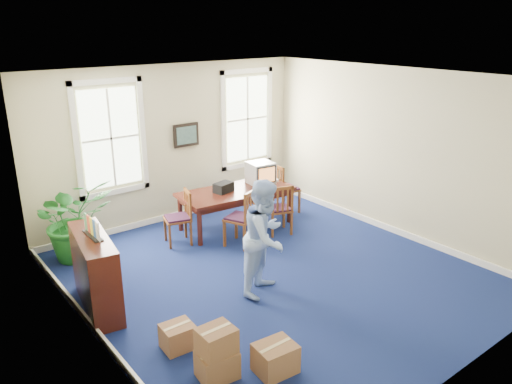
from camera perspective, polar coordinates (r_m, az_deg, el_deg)
floor at (r=8.41m, az=2.01°, el=-9.28°), size 6.50×6.50×0.00m
ceiling at (r=7.45m, az=2.30°, el=12.97°), size 6.50×6.50×0.00m
wall_back at (r=10.38m, az=-9.53°, el=5.46°), size 6.50×0.00×6.50m
wall_front at (r=5.86m, az=23.20°, el=-6.57°), size 6.50×0.00×6.50m
wall_left at (r=6.39m, az=-18.98°, el=-3.95°), size 0.00×6.50×6.50m
wall_right at (r=9.91m, az=15.58°, el=4.38°), size 0.00×6.50×6.50m
baseboard_back at (r=10.81m, az=-9.01°, el=-2.53°), size 6.00×0.04×0.12m
baseboard_left at (r=7.11m, az=-17.39°, el=-15.43°), size 0.04×6.50×0.12m
baseboard_right at (r=10.37m, az=14.73°, el=-3.91°), size 0.04×6.50×0.12m
window_left at (r=9.77m, az=-16.28°, el=5.92°), size 1.40×0.12×2.20m
window_right at (r=11.31m, az=-1.04°, el=8.36°), size 1.40×0.12×2.20m
wall_picture at (r=10.45m, az=-7.99°, el=6.46°), size 0.58×0.06×0.48m
conference_table at (r=10.11m, az=-2.30°, el=-1.86°), size 2.36×1.22×0.78m
crt_tv at (r=10.33m, az=0.52°, el=2.22°), size 0.55×0.59×0.45m
game_console at (r=10.54m, az=2.01°, el=1.41°), size 0.21×0.23×0.05m
equipment_bag at (r=9.85m, az=-3.74°, el=0.53°), size 0.43×0.33×0.19m
chair_near_left at (r=9.21m, az=-1.83°, el=-2.91°), size 0.65×0.65×1.10m
chair_near_right at (r=9.76m, az=2.59°, el=-1.87°), size 0.58×0.58×1.02m
chair_end_left at (r=9.40m, az=-8.99°, el=-2.93°), size 0.57×0.57×1.02m
chair_end_right at (r=10.85m, az=3.47°, el=0.44°), size 0.54×0.54×1.08m
man at (r=7.52m, az=1.10°, el=-5.17°), size 1.09×1.00×1.80m
credenza at (r=7.58m, az=-17.87°, el=-8.67°), size 0.65×1.51×1.15m
brochure_rack at (r=7.30m, az=-18.28°, el=-3.57°), size 0.24×0.68×0.30m
potted_plant at (r=9.21m, az=-20.03°, el=-2.91°), size 1.34×1.17×1.45m
cardboard_boxes at (r=6.21m, az=-3.59°, el=-16.82°), size 1.24×1.24×0.69m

